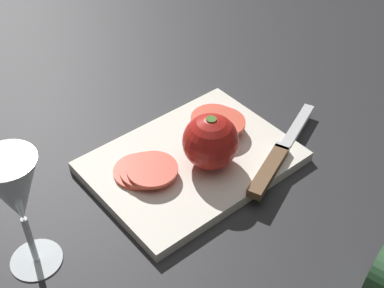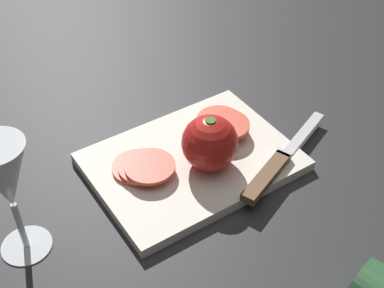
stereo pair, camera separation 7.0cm
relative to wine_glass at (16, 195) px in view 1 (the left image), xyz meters
name	(u,v)px [view 1 (the left image)]	position (x,y,z in m)	size (l,w,h in m)	color
ground_plane	(232,139)	(-0.38, -0.01, -0.13)	(3.00, 3.00, 0.00)	#28282B
cutting_board	(192,162)	(-0.29, -0.01, -0.12)	(0.32, 0.24, 0.02)	silver
wine_glass	(16,195)	(0.00, 0.00, 0.00)	(0.07, 0.07, 0.19)	silver
whole_tomato	(211,141)	(-0.30, 0.02, -0.07)	(0.09, 0.09, 0.09)	red
knife	(273,164)	(-0.37, 0.09, -0.11)	(0.25, 0.12, 0.01)	silver
tomato_slice_stack_near	(145,170)	(-0.21, -0.03, -0.11)	(0.09, 0.10, 0.02)	#DB4C38
tomato_slice_stack_far	(217,121)	(-0.37, -0.04, -0.10)	(0.09, 0.11, 0.02)	#DB4C38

